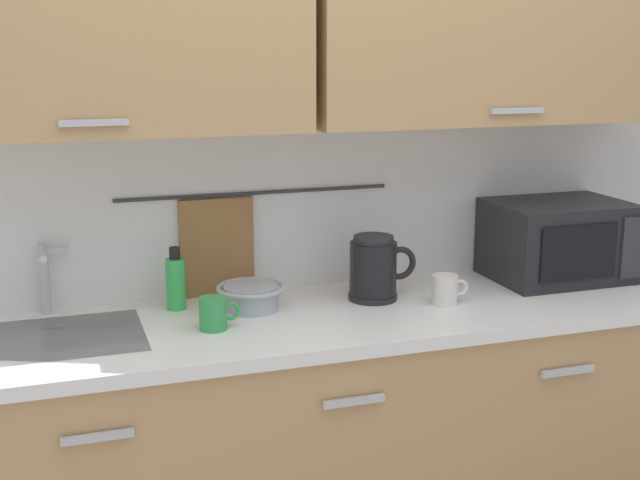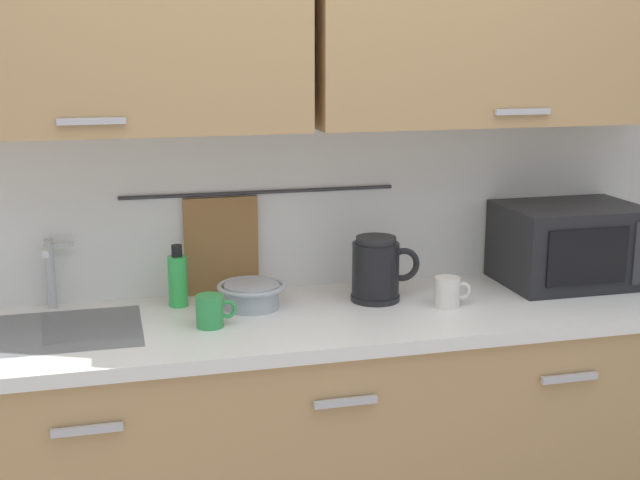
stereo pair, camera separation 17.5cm
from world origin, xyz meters
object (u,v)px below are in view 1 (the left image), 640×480
(mug_near_sink, at_px, (214,313))
(mug_by_kettle, at_px, (446,290))
(electric_kettle, at_px, (374,268))
(mixing_bowl, at_px, (251,295))
(microwave, at_px, (558,240))
(dish_soap_bottle, at_px, (176,282))

(mug_near_sink, height_order, mug_by_kettle, same)
(electric_kettle, distance_m, mug_near_sink, 0.56)
(electric_kettle, height_order, mixing_bowl, electric_kettle)
(microwave, height_order, mug_by_kettle, microwave)
(mixing_bowl, height_order, mug_by_kettle, mug_by_kettle)
(electric_kettle, distance_m, mug_by_kettle, 0.23)
(microwave, xyz_separation_m, mixing_bowl, (-1.10, -0.01, -0.09))
(microwave, bearing_deg, mixing_bowl, -179.49)
(mug_by_kettle, bearing_deg, microwave, 16.90)
(mug_near_sink, relative_size, mixing_bowl, 0.56)
(mug_by_kettle, bearing_deg, electric_kettle, 147.27)
(dish_soap_bottle, height_order, mug_near_sink, dish_soap_bottle)
(microwave, relative_size, mug_near_sink, 3.83)
(electric_kettle, relative_size, dish_soap_bottle, 1.16)
(mixing_bowl, bearing_deg, mug_near_sink, -134.36)
(dish_soap_bottle, relative_size, mug_by_kettle, 1.63)
(microwave, distance_m, dish_soap_bottle, 1.32)
(dish_soap_bottle, xyz_separation_m, mug_by_kettle, (0.81, -0.22, -0.04))
(microwave, bearing_deg, electric_kettle, -177.53)
(mug_near_sink, distance_m, mug_by_kettle, 0.74)
(electric_kettle, xyz_separation_m, dish_soap_bottle, (-0.62, 0.10, -0.01))
(microwave, bearing_deg, mug_by_kettle, -163.10)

